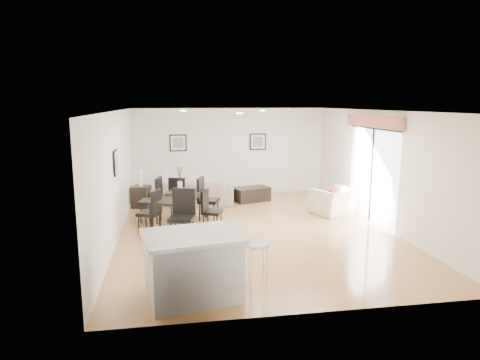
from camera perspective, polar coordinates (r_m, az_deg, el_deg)
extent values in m
plane|color=tan|center=(9.88, 1.89, -6.63)|extent=(8.00, 8.00, 0.00)
cube|color=white|center=(13.48, -1.40, 3.81)|extent=(6.00, 0.04, 2.70)
cube|color=white|center=(5.79, 9.73, -5.16)|extent=(6.00, 0.04, 2.70)
cube|color=white|center=(9.46, -16.18, 0.61)|extent=(0.04, 8.00, 2.70)
cube|color=white|center=(10.57, 18.10, 1.50)|extent=(0.04, 8.00, 2.70)
cube|color=white|center=(9.45, 1.99, 9.23)|extent=(6.00, 8.00, 0.02)
imported|color=gray|center=(12.29, -6.23, -1.67)|extent=(2.43, 1.28, 0.67)
imported|color=beige|center=(11.39, 12.52, -2.80)|extent=(1.33, 1.27, 0.68)
imported|color=#3F6029|center=(13.11, 25.00, -1.68)|extent=(0.47, 0.47, 0.74)
cube|color=black|center=(10.13, -7.98, -2.16)|extent=(1.48, 1.97, 0.06)
cylinder|color=black|center=(9.62, -11.79, -5.21)|extent=(0.07, 0.07, 0.68)
cylinder|color=black|center=(11.09, -8.32, -3.02)|extent=(0.07, 0.07, 0.68)
cylinder|color=black|center=(9.34, -7.46, -5.55)|extent=(0.07, 0.07, 0.68)
cylinder|color=black|center=(10.85, -4.52, -3.24)|extent=(0.07, 0.07, 0.68)
cube|color=black|center=(9.77, -12.04, -4.37)|extent=(0.58, 0.58, 0.08)
cube|color=black|center=(9.62, -11.08, -2.87)|extent=(0.23, 0.42, 0.53)
cylinder|color=black|center=(10.06, -12.43, -5.37)|extent=(0.03, 0.03, 0.40)
cylinder|color=black|center=(9.91, -10.65, -5.55)|extent=(0.03, 0.03, 0.40)
cylinder|color=black|center=(9.76, -13.34, -5.89)|extent=(0.03, 0.03, 0.40)
cylinder|color=black|center=(9.61, -11.52, -6.08)|extent=(0.03, 0.03, 0.40)
cube|color=black|center=(10.62, -11.84, -2.87)|extent=(0.60, 0.60, 0.09)
cube|color=black|center=(10.49, -10.77, -1.24)|extent=(0.17, 0.50, 0.59)
cylinder|color=black|center=(10.91, -12.51, -3.99)|extent=(0.04, 0.04, 0.45)
cylinder|color=black|center=(10.81, -10.52, -4.05)|extent=(0.04, 0.04, 0.45)
cylinder|color=black|center=(10.55, -13.09, -4.51)|extent=(0.04, 0.04, 0.45)
cylinder|color=black|center=(10.45, -11.04, -4.58)|extent=(0.04, 0.04, 0.45)
cube|color=black|center=(9.81, -3.72, -4.30)|extent=(0.54, 0.54, 0.07)
cube|color=black|center=(9.80, -4.72, -2.77)|extent=(0.21, 0.39, 0.49)
cylinder|color=black|center=(9.67, -3.10, -5.86)|extent=(0.03, 0.03, 0.37)
cylinder|color=black|center=(9.77, -4.89, -5.71)|extent=(0.03, 0.03, 0.37)
cylinder|color=black|center=(9.96, -2.54, -5.37)|extent=(0.03, 0.03, 0.37)
cylinder|color=black|center=(10.06, -4.28, -5.23)|extent=(0.03, 0.03, 0.37)
cube|color=black|center=(10.65, -4.20, -2.78)|extent=(0.61, 0.61, 0.08)
cube|color=black|center=(10.64, -5.28, -1.17)|extent=(0.22, 0.46, 0.56)
cylinder|color=black|center=(10.49, -3.48, -4.41)|extent=(0.04, 0.04, 0.43)
cylinder|color=black|center=(10.59, -5.41, -4.30)|extent=(0.04, 0.04, 0.43)
cylinder|color=black|center=(10.83, -2.98, -3.93)|extent=(0.04, 0.04, 0.43)
cylinder|color=black|center=(10.93, -4.85, -3.82)|extent=(0.04, 0.04, 0.43)
cube|color=black|center=(9.03, -7.75, -5.11)|extent=(0.60, 0.60, 0.09)
cube|color=black|center=(9.16, -7.48, -2.89)|extent=(0.49, 0.19, 0.59)
cylinder|color=black|center=(8.98, -9.20, -7.02)|extent=(0.04, 0.04, 0.45)
cylinder|color=black|center=(9.33, -8.58, -6.33)|extent=(0.04, 0.04, 0.45)
cylinder|color=black|center=(8.89, -6.79, -7.14)|extent=(0.04, 0.04, 0.45)
cylinder|color=black|center=(9.24, -6.26, -6.43)|extent=(0.04, 0.04, 0.45)
cube|color=black|center=(11.34, -8.11, -2.21)|extent=(0.55, 0.55, 0.08)
cube|color=black|center=(11.10, -8.41, -1.03)|extent=(0.43, 0.19, 0.52)
cylinder|color=black|center=(11.51, -7.02, -3.22)|extent=(0.03, 0.03, 0.40)
cylinder|color=black|center=(11.19, -7.47, -3.62)|extent=(0.03, 0.03, 0.40)
cylinder|color=black|center=(11.60, -8.65, -3.15)|extent=(0.03, 0.03, 0.40)
cylinder|color=black|center=(11.28, -9.15, -3.55)|extent=(0.03, 0.03, 0.40)
cylinder|color=white|center=(10.09, -8.01, -1.09)|extent=(0.11, 0.11, 0.33)
cylinder|color=black|center=(10.13, -6.41, -1.92)|extent=(0.32, 0.32, 0.01)
cylinder|color=black|center=(10.12, -6.41, -1.77)|extent=(0.17, 0.17, 0.05)
cylinder|color=black|center=(10.62, -8.06, -1.39)|extent=(0.32, 0.32, 0.01)
cylinder|color=black|center=(10.61, -8.06, -1.24)|extent=(0.17, 0.17, 0.05)
cylinder|color=black|center=(10.12, -9.56, -2.01)|extent=(0.32, 0.32, 0.01)
cylinder|color=black|center=(10.11, -9.57, -1.86)|extent=(0.17, 0.17, 0.05)
cylinder|color=black|center=(9.62, -7.91, -2.61)|extent=(0.32, 0.32, 0.01)
cylinder|color=black|center=(9.62, -7.91, -2.45)|extent=(0.17, 0.17, 0.05)
cube|color=black|center=(12.64, 1.52, -1.90)|extent=(1.16, 0.91, 0.41)
cube|color=black|center=(12.16, -13.01, -2.18)|extent=(0.57, 0.57, 0.60)
cylinder|color=white|center=(12.08, -13.08, -0.36)|extent=(0.10, 0.10, 0.18)
cone|color=beige|center=(12.04, -13.12, 0.64)|extent=(0.22, 0.22, 0.24)
cube|color=maroon|center=(11.23, 12.28, -1.99)|extent=(0.28, 0.24, 0.28)
cube|color=silver|center=(6.51, -6.30, -11.57)|extent=(1.45, 1.19, 0.92)
cube|color=silver|center=(6.34, -6.38, -7.44)|extent=(1.58, 1.32, 0.06)
cylinder|color=silver|center=(6.52, 2.33, -8.63)|extent=(0.36, 0.36, 0.05)
cylinder|color=silver|center=(6.79, 3.11, -11.30)|extent=(0.03, 0.03, 0.76)
cylinder|color=silver|center=(6.74, 1.08, -11.43)|extent=(0.03, 0.03, 0.76)
cylinder|color=silver|center=(6.52, 1.47, -12.20)|extent=(0.03, 0.03, 0.76)
cylinder|color=silver|center=(6.57, 3.57, -12.05)|extent=(0.03, 0.03, 0.76)
cube|color=black|center=(13.30, -8.25, 4.92)|extent=(0.52, 0.03, 0.52)
cube|color=white|center=(13.30, -8.25, 4.92)|extent=(0.44, 0.04, 0.44)
cube|color=#575752|center=(13.30, -8.25, 4.92)|extent=(0.30, 0.04, 0.30)
cube|color=black|center=(13.58, 2.39, 5.13)|extent=(0.52, 0.03, 0.52)
cube|color=white|center=(13.58, 2.39, 5.13)|extent=(0.44, 0.04, 0.44)
cube|color=#575752|center=(13.58, 2.39, 5.13)|extent=(0.30, 0.04, 0.30)
cube|color=black|center=(9.22, -16.23, 2.25)|extent=(0.03, 0.52, 0.52)
cube|color=white|center=(9.22, -16.23, 2.25)|extent=(0.04, 0.44, 0.44)
cube|color=#575752|center=(9.22, -16.23, 2.25)|extent=(0.04, 0.30, 0.30)
cube|color=white|center=(10.86, 17.22, 0.57)|extent=(0.02, 2.40, 2.25)
cube|color=black|center=(10.85, 17.12, 0.56)|extent=(0.03, 0.05, 2.25)
cube|color=black|center=(10.73, 17.45, 6.60)|extent=(0.03, 2.50, 0.05)
cube|color=#9C2E22|center=(10.70, 17.30, 7.46)|extent=(0.10, 2.70, 0.28)
plane|color=gray|center=(12.12, 25.54, -4.45)|extent=(6.00, 6.00, 0.00)
cube|color=maroon|center=(14.46, 23.88, 1.98)|extent=(0.35, 0.35, 2.00)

